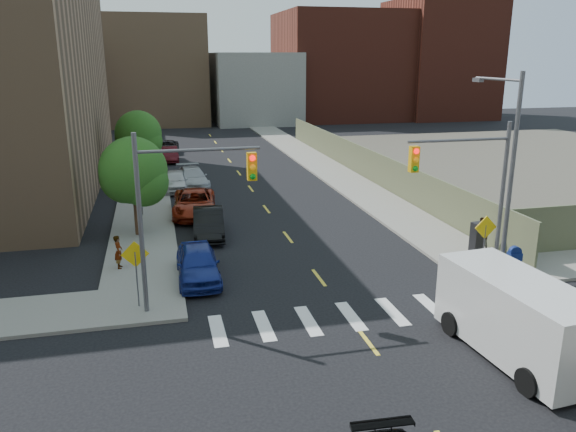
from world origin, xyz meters
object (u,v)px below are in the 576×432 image
parked_car_blue (198,263)px  parked_car_white (175,181)px  cargo_van (514,314)px  parked_car_grey (168,147)px  parked_car_maroon (170,154)px  pedestrian_east (481,235)px  mailbox (514,261)px  payphone (477,241)px  parked_car_black (209,223)px  pedestrian_west (119,252)px  parked_car_red (194,203)px  parked_car_silver (192,178)px

parked_car_blue → parked_car_white: size_ratio=1.03×
cargo_van → parked_car_grey: bearing=98.0°
parked_car_white → parked_car_maroon: (0.00, 12.17, -0.06)m
pedestrian_east → parked_car_blue: bearing=4.9°
mailbox → payphone: payphone is taller
parked_car_white → parked_car_black: bearing=-80.0°
parked_car_blue → pedestrian_west: bearing=151.3°
parked_car_red → parked_car_silver: bearing=91.6°
parked_car_black → parked_car_red: parked_car_red is taller
parked_car_red → parked_car_maroon: 19.17m
parked_car_black → parked_car_grey: size_ratio=1.04×
parked_car_blue → payphone: bearing=-3.2°
parked_car_maroon → cargo_van: 39.90m
parked_car_grey → pedestrian_east: (14.20, -34.77, 0.42)m
parked_car_silver → parked_car_white: bearing=-150.9°
parked_car_maroon → pedestrian_west: size_ratio=2.68×
payphone → pedestrian_west: payphone is taller
parked_car_red → parked_car_white: (-0.87, 6.97, -0.03)m
parked_car_white → payphone: 22.83m
parked_car_black → parked_car_silver: (0.00, 12.30, -0.02)m
parked_car_black → cargo_van: cargo_van is taller
parked_car_silver → parked_car_white: parked_car_white is taller
parked_car_black → parked_car_maroon: parked_car_black is taller
parked_car_maroon → pedestrian_west: bearing=-98.1°
parked_car_maroon → parked_car_grey: bearing=88.5°
parked_car_silver → payphone: size_ratio=2.76×
payphone → parked_car_black: bearing=138.1°
parked_car_silver → cargo_van: cargo_van is taller
parked_car_silver → payphone: bearing=-62.5°
parked_car_silver → pedestrian_west: 17.16m
cargo_van → pedestrian_east: cargo_van is taller
parked_car_red → payphone: bearing=-37.9°
parked_car_grey → pedestrian_east: bearing=-63.6°
parked_car_blue → parked_car_silver: size_ratio=0.89×
parked_car_white → parked_car_red: bearing=-79.4°
parked_car_grey → parked_car_blue: bearing=-85.5°
mailbox → pedestrian_west: (-17.19, 4.95, 0.13)m
parked_car_black → cargo_van: 17.32m
payphone → pedestrian_west: size_ratio=1.18×
parked_car_maroon → parked_car_grey: size_ratio=0.94×
parked_car_red → cargo_van: size_ratio=0.91×
parked_car_blue → parked_car_silver: bearing=87.2°
cargo_van → pedestrian_east: (4.36, 8.94, -0.39)m
parked_car_blue → cargo_van: bearing=-42.1°
parked_car_red → cargo_van: (8.97, -19.52, 0.66)m
parked_car_silver → parked_car_grey: bearing=90.1°
parked_car_red → pedestrian_east: (13.33, -10.58, 0.26)m
parked_car_black → parked_car_white: (-1.30, 11.43, -0.01)m
parked_car_blue → parked_car_grey: bearing=91.0°
parked_car_white → pedestrian_west: (-3.23, -15.69, 0.18)m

